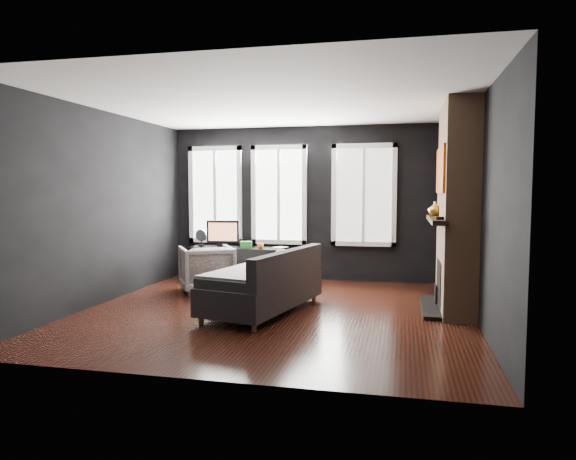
% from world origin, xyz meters
% --- Properties ---
extents(floor, '(5.00, 5.00, 0.00)m').
position_xyz_m(floor, '(0.00, 0.00, 0.00)').
color(floor, black).
rests_on(floor, ground).
extents(ceiling, '(5.00, 5.00, 0.00)m').
position_xyz_m(ceiling, '(0.00, 0.00, 2.70)').
color(ceiling, white).
rests_on(ceiling, ground).
extents(wall_back, '(5.00, 0.02, 2.70)m').
position_xyz_m(wall_back, '(0.00, 2.50, 1.35)').
color(wall_back, black).
rests_on(wall_back, ground).
extents(wall_left, '(0.02, 5.00, 2.70)m').
position_xyz_m(wall_left, '(-2.50, 0.00, 1.35)').
color(wall_left, black).
rests_on(wall_left, ground).
extents(wall_right, '(0.02, 5.00, 2.70)m').
position_xyz_m(wall_right, '(2.50, 0.00, 1.35)').
color(wall_right, black).
rests_on(wall_right, ground).
extents(windows, '(4.00, 0.16, 1.76)m').
position_xyz_m(windows, '(-0.45, 2.46, 2.38)').
color(windows, white).
rests_on(windows, wall_back).
extents(fireplace, '(0.70, 1.62, 2.70)m').
position_xyz_m(fireplace, '(2.30, 0.60, 1.35)').
color(fireplace, '#93724C').
rests_on(fireplace, floor).
extents(sofa, '(1.38, 2.11, 0.83)m').
position_xyz_m(sofa, '(-0.16, -0.06, 0.42)').
color(sofa, black).
rests_on(sofa, floor).
extents(stripe_pillow, '(0.14, 0.37, 0.36)m').
position_xyz_m(stripe_pillow, '(0.18, 0.44, 0.60)').
color(stripe_pillow, gray).
rests_on(stripe_pillow, sofa).
extents(armchair, '(1.04, 1.02, 0.80)m').
position_xyz_m(armchair, '(-1.37, 1.04, 0.40)').
color(armchair, white).
rests_on(armchair, floor).
extents(media_console, '(1.73, 0.57, 0.59)m').
position_xyz_m(media_console, '(-1.20, 2.10, 0.29)').
color(media_console, black).
rests_on(media_console, floor).
extents(monitor, '(0.60, 0.19, 0.53)m').
position_xyz_m(monitor, '(-1.48, 2.10, 0.85)').
color(monitor, black).
rests_on(monitor, media_console).
extents(desk_fan, '(0.23, 0.23, 0.31)m').
position_xyz_m(desk_fan, '(-1.91, 2.14, 0.74)').
color(desk_fan, gray).
rests_on(desk_fan, media_console).
extents(mug, '(0.12, 0.10, 0.11)m').
position_xyz_m(mug, '(-0.77, 2.01, 0.65)').
color(mug, orange).
rests_on(mug, media_console).
extents(book, '(0.18, 0.08, 0.25)m').
position_xyz_m(book, '(-0.52, 2.12, 0.71)').
color(book, tan).
rests_on(book, media_console).
extents(storage_box, '(0.22, 0.17, 0.11)m').
position_xyz_m(storage_box, '(-1.03, 2.03, 0.64)').
color(storage_box, '#296C29').
rests_on(storage_box, media_console).
extents(mantel_vase, '(0.25, 0.25, 0.19)m').
position_xyz_m(mantel_vase, '(2.05, 1.05, 1.33)').
color(mantel_vase, gold).
rests_on(mantel_vase, fireplace).
extents(mantel_clock, '(0.13, 0.13, 0.04)m').
position_xyz_m(mantel_clock, '(2.05, 0.05, 1.25)').
color(mantel_clock, black).
rests_on(mantel_clock, fireplace).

